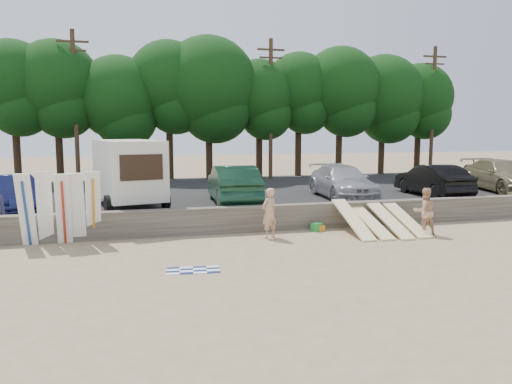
% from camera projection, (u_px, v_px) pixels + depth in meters
% --- Properties ---
extents(ground, '(120.00, 120.00, 0.00)m').
position_uv_depth(ground, '(345.00, 245.00, 17.18)').
color(ground, tan).
rests_on(ground, ground).
extents(seawall, '(44.00, 0.50, 1.00)m').
position_uv_depth(seawall, '(314.00, 216.00, 19.99)').
color(seawall, '#6B6356').
rests_on(seawall, ground).
extents(parking_lot, '(44.00, 14.50, 0.70)m').
position_uv_depth(parking_lot, '(264.00, 195.00, 27.21)').
color(parking_lot, '#282828').
rests_on(parking_lot, ground).
extents(treeline, '(32.47, 6.37, 9.27)m').
position_uv_depth(treeline, '(236.00, 89.00, 33.13)').
color(treeline, '#382616').
rests_on(treeline, parking_lot).
extents(utility_poles, '(25.80, 0.26, 9.00)m').
position_uv_depth(utility_poles, '(271.00, 106.00, 32.35)').
color(utility_poles, '#473321').
rests_on(utility_poles, parking_lot).
extents(box_trailer, '(3.23, 4.75, 2.79)m').
position_uv_depth(box_trailer, '(128.00, 170.00, 20.93)').
color(box_trailer, beige).
rests_on(box_trailer, parking_lot).
extents(car_0, '(3.16, 4.60, 1.44)m').
position_uv_depth(car_0, '(13.00, 193.00, 19.81)').
color(car_0, '#11153D').
rests_on(car_0, parking_lot).
extents(car_1, '(2.09, 5.21, 1.68)m').
position_uv_depth(car_1, '(233.00, 184.00, 21.89)').
color(car_1, '#143723').
rests_on(car_1, parking_lot).
extents(car_2, '(2.53, 5.40, 1.53)m').
position_uv_depth(car_2, '(342.00, 182.00, 23.68)').
color(car_2, '#9F9FA4').
rests_on(car_2, parking_lot).
extents(car_3, '(1.74, 4.72, 1.54)m').
position_uv_depth(car_3, '(433.00, 180.00, 24.37)').
color(car_3, black).
rests_on(car_3, parking_lot).
extents(car_4, '(3.28, 5.98, 1.64)m').
position_uv_depth(car_4, '(503.00, 176.00, 26.20)').
color(car_4, '#7A6F4D').
rests_on(car_4, parking_lot).
extents(surfboard_upright_0, '(0.55, 0.78, 2.52)m').
position_uv_depth(surfboard_upright_0, '(26.00, 210.00, 16.68)').
color(surfboard_upright_0, white).
rests_on(surfboard_upright_0, ground).
extents(surfboard_upright_1, '(0.55, 0.63, 2.56)m').
position_uv_depth(surfboard_upright_1, '(45.00, 208.00, 16.97)').
color(surfboard_upright_1, white).
rests_on(surfboard_upright_1, ground).
extents(surfboard_upright_2, '(0.56, 0.89, 2.49)m').
position_uv_depth(surfboard_upright_2, '(63.00, 209.00, 16.94)').
color(surfboard_upright_2, white).
rests_on(surfboard_upright_2, ground).
extents(surfboard_upright_3, '(0.51, 0.83, 2.50)m').
position_uv_depth(surfboard_upright_3, '(77.00, 208.00, 17.13)').
color(surfboard_upright_3, white).
rests_on(surfboard_upright_3, ground).
extents(surfboard_upright_4, '(0.57, 0.78, 2.53)m').
position_uv_depth(surfboard_upright_4, '(93.00, 207.00, 17.41)').
color(surfboard_upright_4, white).
rests_on(surfboard_upright_4, ground).
extents(surfboard_low_0, '(0.56, 2.83, 1.14)m').
position_uv_depth(surfboard_low_0, '(353.00, 219.00, 18.86)').
color(surfboard_low_0, '#FFE9A0').
rests_on(surfboard_low_0, ground).
extents(surfboard_low_1, '(0.56, 2.90, 0.91)m').
position_uv_depth(surfboard_low_1, '(370.00, 221.00, 19.05)').
color(surfboard_low_1, '#FFE9A0').
rests_on(surfboard_low_1, ground).
extents(surfboard_low_2, '(0.56, 2.87, 1.00)m').
position_uv_depth(surfboard_low_2, '(389.00, 220.00, 19.09)').
color(surfboard_low_2, '#FFE9A0').
rests_on(surfboard_low_2, ground).
extents(surfboard_low_3, '(0.56, 2.87, 0.99)m').
position_uv_depth(surfboard_low_3, '(405.00, 219.00, 19.36)').
color(surfboard_low_3, '#FFE9A0').
rests_on(surfboard_low_3, ground).
extents(beachgoer_a, '(0.80, 0.70, 1.84)m').
position_uv_depth(beachgoer_a, '(269.00, 213.00, 18.11)').
color(beachgoer_a, tan).
rests_on(beachgoer_a, ground).
extents(beachgoer_b, '(0.93, 0.76, 1.78)m').
position_uv_depth(beachgoer_b, '(425.00, 211.00, 18.69)').
color(beachgoer_b, tan).
rests_on(beachgoer_b, ground).
extents(cooler, '(0.47, 0.43, 0.32)m').
position_uv_depth(cooler, '(317.00, 227.00, 19.43)').
color(cooler, green).
rests_on(cooler, ground).
extents(gear_bag, '(0.32, 0.28, 0.22)m').
position_uv_depth(gear_bag, '(320.00, 228.00, 19.48)').
color(gear_bag, orange).
rests_on(gear_bag, ground).
extents(beach_towel, '(1.66, 1.66, 0.00)m').
position_uv_depth(beach_towel, '(193.00, 270.00, 14.05)').
color(beach_towel, white).
rests_on(beach_towel, ground).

